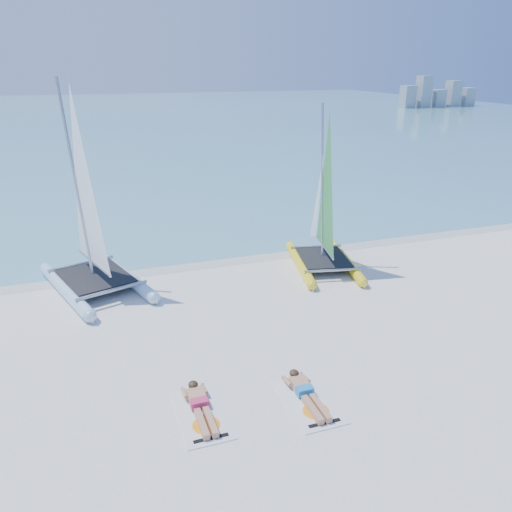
{
  "coord_description": "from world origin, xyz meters",
  "views": [
    {
      "loc": [
        -3.89,
        -11.19,
        6.77
      ],
      "look_at": [
        0.41,
        1.2,
        1.72
      ],
      "focal_mm": 35.0,
      "sensor_mm": 36.0,
      "label": 1
    }
  ],
  "objects": [
    {
      "name": "sea",
      "position": [
        0.0,
        63.0,
        0.01
      ],
      "size": [
        140.0,
        115.0,
        0.01
      ],
      "primitive_type": "cube",
      "color": "#7CD0CC",
      "rests_on": "ground"
    },
    {
      "name": "catamaran_yellow",
      "position": [
        3.87,
        4.03,
        1.81
      ],
      "size": [
        2.84,
        4.63,
        5.74
      ],
      "rotation": [
        0.0,
        0.0,
        -0.21
      ],
      "color": "yellow",
      "rests_on": "ground"
    },
    {
      "name": "sunbather_a",
      "position": [
        -2.18,
        -2.68,
        0.12
      ],
      "size": [
        0.37,
        1.73,
        0.26
      ],
      "color": "tan",
      "rests_on": "towel_a"
    },
    {
      "name": "ground",
      "position": [
        0.0,
        0.0,
        0.0
      ],
      "size": [
        140.0,
        140.0,
        0.0
      ],
      "primitive_type": "plane",
      "color": "white",
      "rests_on": "ground"
    },
    {
      "name": "distant_skyline",
      "position": [
        53.71,
        62.0,
        1.94
      ],
      "size": [
        14.0,
        2.0,
        5.0
      ],
      "color": "#9BA2AB",
      "rests_on": "ground"
    },
    {
      "name": "towel_b",
      "position": [
        0.08,
        -3.19,
        0.01
      ],
      "size": [
        1.0,
        1.85,
        0.02
      ],
      "primitive_type": "cube",
      "color": "silver",
      "rests_on": "ground"
    },
    {
      "name": "catamaran_blue",
      "position": [
        -3.99,
        4.51,
        1.99
      ],
      "size": [
        3.71,
        5.36,
        6.66
      ],
      "rotation": [
        0.0,
        0.0,
        0.31
      ],
      "color": "silver",
      "rests_on": "ground"
    },
    {
      "name": "sunbather_b",
      "position": [
        0.08,
        -3.0,
        0.12
      ],
      "size": [
        0.37,
        1.73,
        0.26
      ],
      "color": "tan",
      "rests_on": "towel_b"
    },
    {
      "name": "towel_a",
      "position": [
        -2.18,
        -2.87,
        0.01
      ],
      "size": [
        1.0,
        1.85,
        0.02
      ],
      "primitive_type": "cube",
      "color": "silver",
      "rests_on": "ground"
    },
    {
      "name": "wet_sand_strip",
      "position": [
        0.0,
        5.5,
        0.0
      ],
      "size": [
        140.0,
        1.4,
        0.01
      ],
      "primitive_type": "cube",
      "color": "silver",
      "rests_on": "ground"
    }
  ]
}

